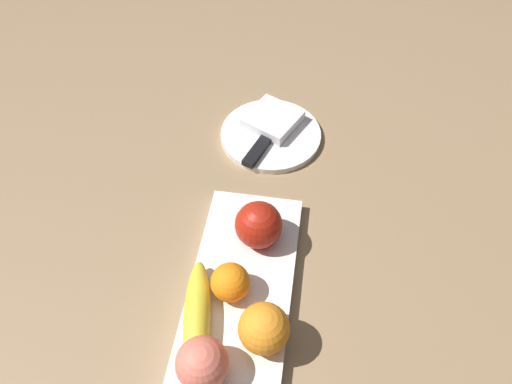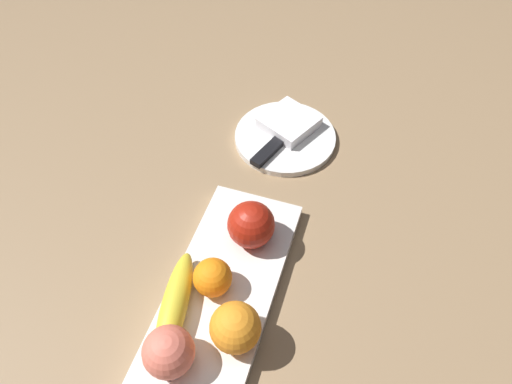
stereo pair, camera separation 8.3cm
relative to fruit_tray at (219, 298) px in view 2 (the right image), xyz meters
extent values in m
plane|color=#917351|center=(-0.04, 0.00, -0.01)|extent=(2.40, 2.40, 0.00)
cube|color=white|center=(0.00, 0.00, 0.00)|extent=(0.41, 0.16, 0.02)
sphere|color=#A71F10|center=(0.12, -0.02, 0.05)|extent=(0.08, 0.08, 0.08)
ellipsoid|color=yellow|center=(-0.05, 0.05, 0.03)|extent=(0.19, 0.07, 0.04)
sphere|color=orange|center=(0.01, 0.01, 0.04)|extent=(0.06, 0.06, 0.06)
sphere|color=orange|center=(-0.06, -0.05, 0.05)|extent=(0.07, 0.07, 0.07)
sphere|color=#E76F5A|center=(-0.12, 0.03, 0.05)|extent=(0.07, 0.07, 0.07)
cylinder|color=white|center=(0.38, 0.00, 0.00)|extent=(0.21, 0.21, 0.01)
cube|color=white|center=(0.41, 0.00, 0.01)|extent=(0.13, 0.13, 0.02)
cube|color=silver|center=(0.38, 0.00, 0.00)|extent=(0.15, 0.07, 0.00)
cube|color=black|center=(0.32, 0.02, 0.01)|extent=(0.09, 0.05, 0.01)
camera|label=1|loc=(-0.32, -0.08, 0.69)|focal=33.21mm
camera|label=2|loc=(-0.30, -0.16, 0.69)|focal=33.21mm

